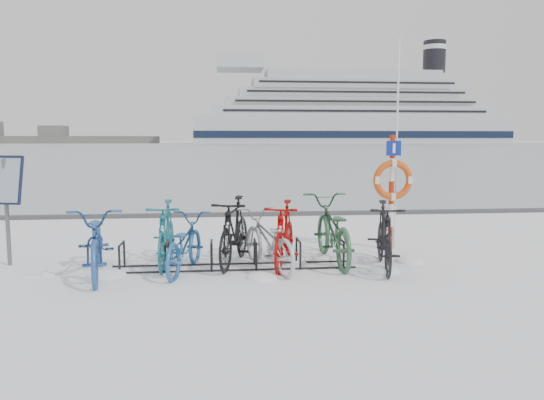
% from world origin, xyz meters
% --- Properties ---
extents(ground, '(900.00, 900.00, 0.00)m').
position_xyz_m(ground, '(0.00, 0.00, 0.00)').
color(ground, white).
rests_on(ground, ground).
extents(ice_sheet, '(400.00, 298.00, 0.02)m').
position_xyz_m(ice_sheet, '(0.00, 155.00, 0.01)').
color(ice_sheet, '#A4B3BA').
rests_on(ice_sheet, ground).
extents(quay_edge, '(400.00, 0.25, 0.10)m').
position_xyz_m(quay_edge, '(0.00, 5.90, 0.05)').
color(quay_edge, '#3F3F42').
rests_on(quay_edge, ground).
extents(bike_rack, '(4.00, 0.48, 0.46)m').
position_xyz_m(bike_rack, '(0.00, 0.00, 0.18)').
color(bike_rack, black).
rests_on(bike_rack, ground).
extents(info_board, '(0.66, 0.38, 1.85)m').
position_xyz_m(info_board, '(-3.76, 0.56, 1.33)').
color(info_board, '#595B5E').
rests_on(info_board, ground).
extents(lifebuoy_station, '(0.77, 0.22, 3.99)m').
position_xyz_m(lifebuoy_station, '(3.06, 1.16, 1.34)').
color(lifebuoy_station, '#AF240E').
rests_on(lifebuoy_station, ground).
extents(cruise_ferry, '(142.26, 26.82, 46.74)m').
position_xyz_m(cruise_ferry, '(59.31, 231.67, 12.73)').
color(cruise_ferry, silver).
rests_on(cruise_ferry, ground).
extents(bike_0, '(1.15, 2.29, 1.15)m').
position_xyz_m(bike_0, '(-2.12, -0.25, 0.57)').
color(bike_0, '#284B8E').
rests_on(bike_0, ground).
extents(bike_1, '(0.58, 1.88, 1.12)m').
position_xyz_m(bike_1, '(-1.12, 0.34, 0.56)').
color(bike_1, '#186271').
rests_on(bike_1, ground).
extents(bike_2, '(1.02, 1.91, 0.95)m').
position_xyz_m(bike_2, '(-0.80, -0.11, 0.48)').
color(bike_2, '#225A9A').
rests_on(bike_2, ground).
extents(bike_3, '(1.05, 2.04, 1.18)m').
position_xyz_m(bike_3, '(0.02, 0.32, 0.59)').
color(bike_3, black).
rests_on(bike_3, ground).
extents(bike_4, '(1.24, 2.02, 1.00)m').
position_xyz_m(bike_4, '(0.56, -0.06, 0.50)').
color(bike_4, '#B4B6BC').
rests_on(bike_4, ground).
extents(bike_5, '(1.01, 1.94, 1.12)m').
position_xyz_m(bike_5, '(0.85, 0.10, 0.56)').
color(bike_5, '#900604').
rests_on(bike_5, ground).
extents(bike_6, '(0.84, 2.28, 1.18)m').
position_xyz_m(bike_6, '(1.71, 0.31, 0.59)').
color(bike_6, '#2F5A3A').
rests_on(bike_6, ground).
extents(bike_7, '(0.90, 1.96, 1.14)m').
position_xyz_m(bike_7, '(2.47, -0.25, 0.57)').
color(bike_7, black).
rests_on(bike_7, ground).
extents(snow_drifts, '(6.36, 1.86, 0.21)m').
position_xyz_m(snow_drifts, '(0.44, -0.16, 0.00)').
color(snow_drifts, white).
rests_on(snow_drifts, ground).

